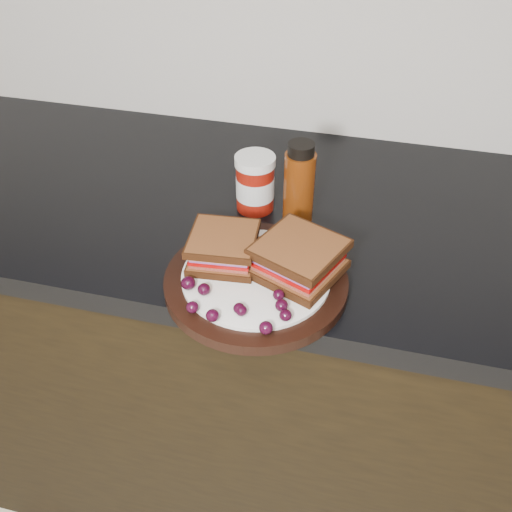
{
  "coord_description": "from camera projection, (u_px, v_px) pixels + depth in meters",
  "views": [
    {
      "loc": [
        0.22,
        0.85,
        1.49
      ],
      "look_at": [
        0.07,
        1.48,
        0.96
      ],
      "focal_mm": 40.0,
      "sensor_mm": 36.0,
      "label": 1
    }
  ],
  "objects": [
    {
      "name": "grape_4",
      "position": [
        239.0,
        308.0,
        0.79
      ],
      "size": [
        0.02,
        0.02,
        0.02
      ],
      "primitive_type": "ellipsoid",
      "color": "black",
      "rests_on": "plate"
    },
    {
      "name": "grape_9",
      "position": [
        279.0,
        295.0,
        0.81
      ],
      "size": [
        0.02,
        0.02,
        0.02
      ],
      "primitive_type": "ellipsoid",
      "color": "black",
      "rests_on": "plate"
    },
    {
      "name": "grape_20",
      "position": [
        216.0,
        263.0,
        0.87
      ],
      "size": [
        0.02,
        0.02,
        0.02
      ],
      "primitive_type": "ellipsoid",
      "color": "black",
      "rests_on": "plate"
    },
    {
      "name": "grape_6",
      "position": [
        266.0,
        328.0,
        0.76
      ],
      "size": [
        0.02,
        0.02,
        0.02
      ],
      "primitive_type": "ellipsoid",
      "color": "black",
      "rests_on": "plate"
    },
    {
      "name": "grape_2",
      "position": [
        192.0,
        307.0,
        0.79
      ],
      "size": [
        0.02,
        0.02,
        0.02
      ],
      "primitive_type": "ellipsoid",
      "color": "black",
      "rests_on": "plate"
    },
    {
      "name": "grape_15",
      "position": [
        222.0,
        252.0,
        0.89
      ],
      "size": [
        0.02,
        0.02,
        0.02
      ],
      "primitive_type": "ellipsoid",
      "color": "black",
      "rests_on": "plate"
    },
    {
      "name": "oil_bottle",
      "position": [
        299.0,
        183.0,
        0.97
      ],
      "size": [
        0.07,
        0.07,
        0.15
      ],
      "primitive_type": "cylinder",
      "rotation": [
        0.0,
        0.0,
        -0.37
      ],
      "color": "#552208",
      "rests_on": "countertop"
    },
    {
      "name": "grape_16",
      "position": [
        199.0,
        260.0,
        0.87
      ],
      "size": [
        0.02,
        0.02,
        0.02
      ],
      "primitive_type": "ellipsoid",
      "color": "black",
      "rests_on": "plate"
    },
    {
      "name": "grape_3",
      "position": [
        212.0,
        315.0,
        0.78
      ],
      "size": [
        0.02,
        0.02,
        0.02
      ],
      "primitive_type": "ellipsoid",
      "color": "black",
      "rests_on": "plate"
    },
    {
      "name": "grape_17",
      "position": [
        204.0,
        266.0,
        0.86
      ],
      "size": [
        0.02,
        0.02,
        0.02
      ],
      "primitive_type": "ellipsoid",
      "color": "black",
      "rests_on": "plate"
    },
    {
      "name": "grape_1",
      "position": [
        204.0,
        289.0,
        0.82
      ],
      "size": [
        0.02,
        0.02,
        0.02
      ],
      "primitive_type": "ellipsoid",
      "color": "black",
      "rests_on": "plate"
    },
    {
      "name": "grape_14",
      "position": [
        231.0,
        245.0,
        0.9
      ],
      "size": [
        0.02,
        0.02,
        0.02
      ],
      "primitive_type": "ellipsoid",
      "color": "black",
      "rests_on": "plate"
    },
    {
      "name": "plate",
      "position": [
        256.0,
        282.0,
        0.87
      ],
      "size": [
        0.28,
        0.28,
        0.02
      ],
      "primitive_type": "cylinder",
      "color": "black",
      "rests_on": "countertop"
    },
    {
      "name": "grape_18",
      "position": [
        217.0,
        245.0,
        0.9
      ],
      "size": [
        0.02,
        0.02,
        0.02
      ],
      "primitive_type": "ellipsoid",
      "color": "black",
      "rests_on": "plate"
    },
    {
      "name": "grape_7",
      "position": [
        286.0,
        315.0,
        0.78
      ],
      "size": [
        0.02,
        0.02,
        0.02
      ],
      "primitive_type": "ellipsoid",
      "color": "black",
      "rests_on": "plate"
    },
    {
      "name": "grape_8",
      "position": [
        282.0,
        305.0,
        0.8
      ],
      "size": [
        0.02,
        0.02,
        0.02
      ],
      "primitive_type": "ellipsoid",
      "color": "black",
      "rests_on": "plate"
    },
    {
      "name": "condiment_jar",
      "position": [
        255.0,
        183.0,
        1.01
      ],
      "size": [
        0.08,
        0.08,
        0.1
      ],
      "primitive_type": "cylinder",
      "rotation": [
        0.0,
        0.0,
        -0.13
      ],
      "color": "maroon",
      "rests_on": "countertop"
    },
    {
      "name": "grape_12",
      "position": [
        309.0,
        273.0,
        0.85
      ],
      "size": [
        0.02,
        0.02,
        0.02
      ],
      "primitive_type": "ellipsoid",
      "color": "black",
      "rests_on": "plate"
    },
    {
      "name": "grape_10",
      "position": [
        311.0,
        283.0,
        0.83
      ],
      "size": [
        0.02,
        0.02,
        0.02
      ],
      "primitive_type": "ellipsoid",
      "color": "black",
      "rests_on": "plate"
    },
    {
      "name": "grape_0",
      "position": [
        188.0,
        283.0,
        0.83
      ],
      "size": [
        0.02,
        0.02,
        0.02
      ],
      "primitive_type": "ellipsoid",
      "color": "black",
      "rests_on": "plate"
    },
    {
      "name": "grape_19",
      "position": [
        213.0,
        248.0,
        0.9
      ],
      "size": [
        0.02,
        0.02,
        0.02
      ],
      "primitive_type": "ellipsoid",
      "color": "black",
      "rests_on": "plate"
    },
    {
      "name": "grape_11",
      "position": [
        306.0,
        280.0,
        0.84
      ],
      "size": [
        0.02,
        0.02,
        0.02
      ],
      "primitive_type": "ellipsoid",
      "color": "black",
      "rests_on": "plate"
    },
    {
      "name": "countertop",
      "position": [
        251.0,
        210.0,
        1.07
      ],
      "size": [
        3.98,
        0.6,
        0.04
      ],
      "primitive_type": "cube",
      "color": "black",
      "rests_on": "base_cabinets"
    },
    {
      "name": "base_cabinets",
      "position": [
        252.0,
        366.0,
        1.35
      ],
      "size": [
        3.96,
        0.58,
        0.86
      ],
      "primitive_type": "cube",
      "color": "black",
      "rests_on": "ground_plane"
    },
    {
      "name": "sandwich_left",
      "position": [
        223.0,
        247.0,
        0.87
      ],
      "size": [
        0.11,
        0.11,
        0.05
      ],
      "primitive_type": null,
      "rotation": [
        0.0,
        0.0,
        0.1
      ],
      "color": "brown",
      "rests_on": "plate"
    },
    {
      "name": "grape_5",
      "position": [
        241.0,
        311.0,
        0.79
      ],
      "size": [
        0.02,
        0.02,
        0.02
      ],
      "primitive_type": "ellipsoid",
      "color": "black",
      "rests_on": "plate"
    },
    {
      "name": "grape_13",
      "position": [
        305.0,
        253.0,
        0.89
      ],
      "size": [
        0.02,
        0.02,
        0.02
      ],
      "primitive_type": "ellipsoid",
      "color": "black",
      "rests_on": "plate"
    },
    {
      "name": "sandwich_right",
      "position": [
        299.0,
        259.0,
        0.85
      ],
      "size": [
        0.15,
        0.15,
        0.05
      ],
      "primitive_type": null,
      "rotation": [
        0.0,
        0.0,
        -0.4
      ],
      "color": "brown",
      "rests_on": "plate"
    }
  ]
}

